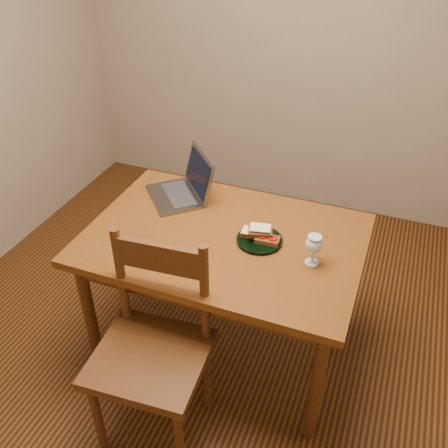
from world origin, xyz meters
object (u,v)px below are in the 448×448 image
(table, at_px, (224,251))
(laptop, at_px, (186,185))
(chair, at_px, (151,344))
(milk_glass, at_px, (313,250))
(plate, at_px, (259,240))

(table, bearing_deg, laptop, 139.91)
(chair, height_order, laptop, laptop)
(table, height_order, milk_glass, milk_glass)
(table, xyz_separation_m, milk_glass, (0.43, -0.04, 0.16))
(chair, bearing_deg, laptop, 100.34)
(table, relative_size, laptop, 2.99)
(table, relative_size, chair, 2.60)
(chair, distance_m, milk_glass, 0.80)
(chair, xyz_separation_m, milk_glass, (0.54, 0.52, 0.27))
(table, bearing_deg, chair, -100.84)
(table, bearing_deg, milk_glass, -5.76)
(milk_glass, bearing_deg, table, 174.24)
(chair, bearing_deg, table, 74.97)
(plate, bearing_deg, laptop, 152.95)
(table, distance_m, laptop, 0.45)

